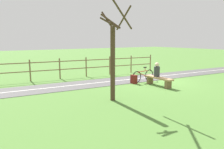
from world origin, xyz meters
The scene contains 9 objects.
ground_plane centered at (0.00, 0.00, 0.00)m, with size 80.00×80.00×0.00m, color #548438.
paved_path centered at (1.53, 4.00, 0.01)m, with size 1.99×36.00×0.02m, color #565454.
path_centre_line centered at (1.53, 4.00, 0.02)m, with size 0.10×32.00×0.00m, color silver.
bench centered at (-0.95, 0.80, 0.32)m, with size 1.71×0.39×0.47m.
person_seated centered at (-0.80, 0.80, 0.80)m, with size 0.31×0.31×0.74m.
bicycle centered at (0.33, 0.72, 0.35)m, with size 0.16×1.66×0.84m.
backpack centered at (0.24, 1.46, 0.23)m, with size 0.35×0.28×0.47m.
fence_roadside centered at (3.68, 2.62, 0.73)m, with size 1.33×10.23×1.25m.
tree_mid_field centered at (-1.79, 4.19, 1.74)m, with size 1.09×1.15×3.75m.
Camera 1 is at (-8.46, 8.70, 2.40)m, focal length 33.67 mm.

